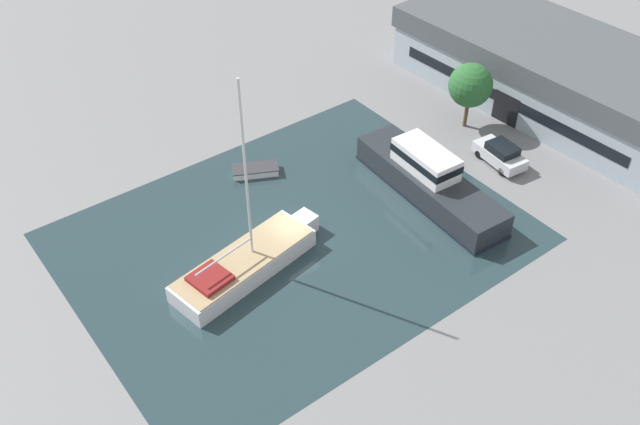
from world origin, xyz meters
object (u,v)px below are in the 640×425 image
warehouse_building (552,70)px  sailboat_moored (246,262)px  quay_tree_near_building (470,85)px  parked_car (500,154)px  motor_cruiser (429,179)px  small_dinghy (255,170)px

warehouse_building → sailboat_moored: sailboat_moored is taller
quay_tree_near_building → sailboat_moored: (3.31, -22.67, -2.92)m
warehouse_building → parked_car: bearing=-71.6°
sailboat_moored → warehouse_building: bearing=83.7°
parked_car → sailboat_moored: bearing=-178.3°
quay_tree_near_building → parked_car: 6.03m
warehouse_building → motor_cruiser: bearing=-81.5°
motor_cruiser → small_dinghy: 12.51m
warehouse_building → sailboat_moored: 31.10m
quay_tree_near_building → parked_car: bearing=-17.9°
quay_tree_near_building → motor_cruiser: quay_tree_near_building is taller
quay_tree_near_building → parked_car: quay_tree_near_building is taller
sailboat_moored → motor_cruiser: 14.28m
warehouse_building → small_dinghy: size_ratio=7.27×
quay_tree_near_building → motor_cruiser: size_ratio=0.41×
quay_tree_near_building → small_dinghy: 17.73m
sailboat_moored → small_dinghy: sailboat_moored is taller
sailboat_moored → motor_cruiser: size_ratio=1.02×
parked_car → quay_tree_near_building: bearing=78.6°
sailboat_moored → motor_cruiser: bearing=75.1°
quay_tree_near_building → motor_cruiser: bearing=-61.8°
sailboat_moored → small_dinghy: size_ratio=3.65×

